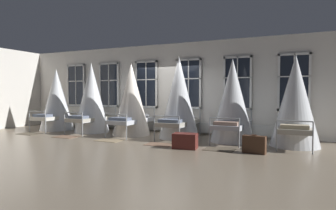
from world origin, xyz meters
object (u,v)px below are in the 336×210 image
cot_sixth (295,102)px  cot_fifth (232,102)px  cot_second (92,99)px  suitcase_dark (254,144)px  cot_third (131,100)px  cot_fourth (179,99)px  cot_first (57,100)px  travel_trunk (185,141)px

cot_sixth → cot_fifth: bearing=87.5°
cot_sixth → cot_second: bearing=89.9°
cot_fifth → suitcase_dark: (0.86, -1.51, -1.02)m
cot_sixth → suitcase_dark: 1.98m
cot_third → cot_fourth: (1.81, 0.05, 0.07)m
cot_first → cot_sixth: bearing=-90.5°
travel_trunk → suitcase_dark: bearing=4.4°
cot_first → cot_fifth: 7.13m
cot_first → cot_second: size_ratio=0.93×
suitcase_dark → travel_trunk: size_ratio=0.91×
cot_second → cot_first: bearing=92.1°
cot_first → cot_fourth: 5.36m
suitcase_dark → travel_trunk: bearing=-167.9°
cot_second → travel_trunk: (4.45, -1.60, -1.08)m
travel_trunk → cot_sixth: bearing=30.0°
cot_second → cot_fifth: cot_second is taller
cot_first → cot_fifth: (7.13, 0.08, 0.04)m
cot_fifth → cot_sixth: cot_sixth is taller
cot_third → cot_fourth: 1.81m
cot_first → cot_sixth: 8.90m
cot_third → travel_trunk: cot_third is taller
cot_sixth → travel_trunk: 3.29m
cot_first → cot_fourth: (5.36, 0.07, 0.12)m
cot_fifth → cot_sixth: (1.77, -0.08, 0.01)m
cot_fourth → suitcase_dark: bearing=-119.0°
cot_fourth → cot_fifth: (1.77, 0.01, -0.08)m
cot_second → cot_fifth: (5.38, 0.05, -0.05)m
cot_third → travel_trunk: 3.25m
cot_first → cot_fourth: cot_fourth is taller
travel_trunk → cot_fourth: bearing=117.1°
cot_first → cot_sixth: cot_sixth is taller
cot_second → suitcase_dark: (6.23, -1.46, -1.07)m
cot_second → cot_third: size_ratio=1.04×
suitcase_dark → travel_trunk: 1.79m
cot_third → travel_trunk: size_ratio=4.02×
cot_first → cot_second: bearing=-89.5°
cot_second → cot_sixth: bearing=-89.2°
cot_fifth → cot_third: bearing=92.5°
cot_fourth → suitcase_dark: size_ratio=4.68×
cot_second → cot_fifth: 5.38m
cot_second → cot_fourth: (3.61, 0.04, 0.03)m
cot_fourth → travel_trunk: 2.15m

